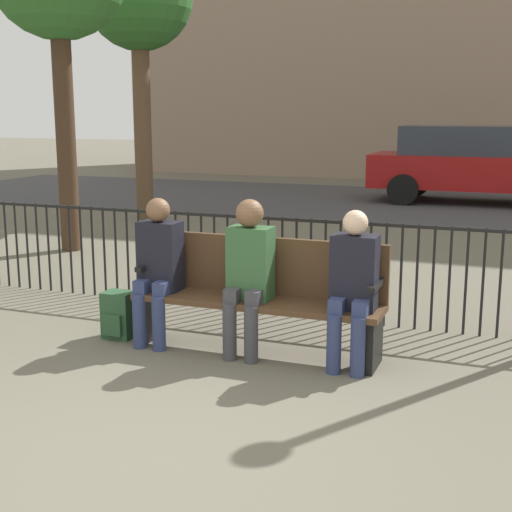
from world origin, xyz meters
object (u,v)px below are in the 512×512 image
at_px(seated_person_2, 353,282).
at_px(park_bench, 260,290).
at_px(seated_person_0, 158,264).
at_px(tree_1, 139,1).
at_px(seated_person_1, 248,269).
at_px(parked_car_0, 468,163).
at_px(backpack, 119,315).

bearing_deg(seated_person_2, park_bench, 170.62).
bearing_deg(park_bench, seated_person_2, -9.38).
bearing_deg(seated_person_0, tree_1, 120.57).
xyz_separation_m(seated_person_1, parked_car_0, (0.79, 10.67, 0.14)).
distance_m(seated_person_2, backpack, 2.09).
height_order(seated_person_1, seated_person_2, seated_person_1).
bearing_deg(seated_person_0, seated_person_2, -0.03).
height_order(seated_person_0, backpack, seated_person_0).
height_order(park_bench, parked_car_0, parked_car_0).
relative_size(park_bench, tree_1, 0.42).
height_order(tree_1, parked_car_0, tree_1).
xyz_separation_m(park_bench, seated_person_1, (-0.05, -0.13, 0.20)).
height_order(backpack, parked_car_0, parked_car_0).
bearing_deg(seated_person_1, tree_1, 125.82).
bearing_deg(seated_person_2, seated_person_0, 179.97).
height_order(seated_person_1, backpack, seated_person_1).
bearing_deg(seated_person_2, parked_car_0, 90.26).
bearing_deg(seated_person_1, park_bench, 70.45).
bearing_deg(parked_car_0, seated_person_2, -89.74).
xyz_separation_m(seated_person_0, backpack, (-0.40, 0.00, -0.48)).
xyz_separation_m(tree_1, parked_car_0, (5.23, 4.52, -2.92)).
xyz_separation_m(seated_person_1, tree_1, (-4.44, 6.15, 3.06)).
bearing_deg(tree_1, backpack, -62.23).
height_order(seated_person_2, parked_car_0, parked_car_0).
xyz_separation_m(seated_person_2, backpack, (-2.04, 0.00, -0.47)).
distance_m(backpack, tree_1, 7.81).
bearing_deg(seated_person_0, park_bench, 8.68).
xyz_separation_m(backpack, tree_1, (-3.24, 6.15, 3.57)).
xyz_separation_m(seated_person_1, seated_person_2, (0.84, -0.00, -0.03)).
relative_size(tree_1, parked_car_0, 1.14).
bearing_deg(backpack, parked_car_0, 79.43).
height_order(backpack, tree_1, tree_1).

